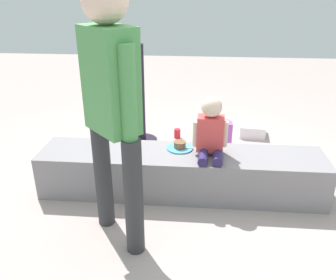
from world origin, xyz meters
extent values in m
plane|color=#A89792|center=(0.00, 0.00, 0.00)|extent=(12.00, 12.00, 0.00)
cube|color=gray|center=(0.00, 0.00, 0.18)|extent=(2.34, 0.46, 0.37)
cylinder|color=#2A2053|center=(0.18, -0.11, 0.40)|extent=(0.09, 0.25, 0.08)
cylinder|color=#2A2053|center=(0.29, -0.10, 0.40)|extent=(0.09, 0.25, 0.08)
cube|color=#DE4545|center=(0.23, 0.01, 0.55)|extent=(0.22, 0.15, 0.28)
sphere|color=beige|center=(0.23, 0.01, 0.77)|extent=(0.16, 0.16, 0.16)
cylinder|color=beige|center=(0.11, 0.00, 0.54)|extent=(0.05, 0.05, 0.21)
cylinder|color=beige|center=(0.34, 0.02, 0.54)|extent=(0.05, 0.05, 0.21)
cylinder|color=#2E3032|center=(-0.26, -0.74, 0.41)|extent=(0.12, 0.12, 0.81)
cylinder|color=#2E3032|center=(-0.53, -0.47, 0.41)|extent=(0.12, 0.12, 0.81)
cube|color=#4D964F|center=(-0.39, -0.61, 1.12)|extent=(0.39, 0.39, 0.62)
sphere|color=beige|center=(-0.39, -0.61, 1.56)|extent=(0.26, 0.26, 0.26)
cylinder|color=#4D964F|center=(-0.27, -0.74, 1.06)|extent=(0.10, 0.10, 0.59)
cylinder|color=#4D964F|center=(-0.52, -0.48, 1.06)|extent=(0.10, 0.10, 0.59)
cylinder|color=#4CA5D8|center=(-0.02, 0.08, 0.37)|extent=(0.22, 0.22, 0.01)
cylinder|color=brown|center=(-0.02, 0.08, 0.40)|extent=(0.10, 0.10, 0.05)
cylinder|color=brown|center=(-0.02, 0.08, 0.43)|extent=(0.10, 0.10, 0.01)
cube|color=silver|center=(0.04, 0.07, 0.38)|extent=(0.11, 0.04, 0.00)
cube|color=#B259BF|center=(0.38, 0.82, 0.16)|extent=(0.21, 0.11, 0.33)
torus|color=white|center=(0.34, 0.82, 0.33)|extent=(0.08, 0.01, 0.08)
torus|color=white|center=(0.43, 0.82, 0.33)|extent=(0.08, 0.01, 0.08)
cylinder|color=black|center=(-0.49, 0.96, 0.02)|extent=(0.36, 0.36, 0.04)
cylinder|color=black|center=(-0.49, 0.96, 0.56)|extent=(0.11, 0.11, 1.05)
cylinder|color=silver|center=(1.03, 0.40, 0.07)|extent=(0.07, 0.07, 0.15)
cone|color=silver|center=(1.03, 0.40, 0.16)|extent=(0.06, 0.06, 0.03)
cylinder|color=white|center=(1.03, 0.40, 0.18)|extent=(0.03, 0.03, 0.02)
cylinder|color=red|center=(-0.10, 1.13, 0.05)|extent=(0.07, 0.07, 0.11)
cube|color=white|center=(0.77, 1.29, 0.07)|extent=(0.31, 0.31, 0.13)
cube|color=black|center=(-0.78, 0.52, 0.12)|extent=(0.31, 0.13, 0.23)
torus|color=black|center=(-0.78, 0.52, 0.23)|extent=(0.23, 0.01, 0.23)
camera|label=1|loc=(0.12, -2.57, 1.65)|focal=37.49mm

